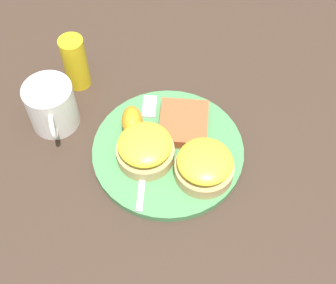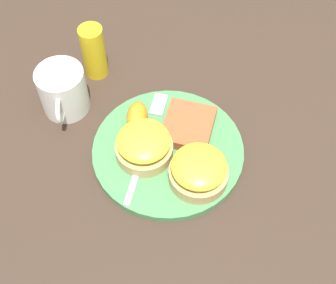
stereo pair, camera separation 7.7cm
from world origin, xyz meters
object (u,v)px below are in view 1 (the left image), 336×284
sandwich_benedict_right (205,165)px  hashbrown_patty (184,123)px  fork (146,141)px  cup (52,106)px  sandwich_benedict_left (145,149)px  orange_wedge (132,122)px  condiment_bottle (75,63)px

sandwich_benedict_right → hashbrown_patty: bearing=-173.8°
hashbrown_patty → sandwich_benedict_right: bearing=6.2°
fork → cup: (-0.09, -0.15, 0.03)m
cup → sandwich_benedict_right: bearing=53.8°
cup → sandwich_benedict_left: bearing=50.6°
orange_wedge → fork: (0.03, 0.02, -0.02)m
sandwich_benedict_left → condiment_bottle: size_ratio=0.89×
hashbrown_patty → cup: 0.23m
cup → condiment_bottle: condiment_bottle is taller
sandwich_benedict_left → fork: size_ratio=0.42×
sandwich_benedict_right → hashbrown_patty: (-0.10, -0.01, -0.01)m
sandwich_benedict_left → sandwich_benedict_right: (0.05, 0.09, 0.00)m
sandwich_benedict_right → condiment_bottle: condiment_bottle is taller
sandwich_benedict_right → fork: (-0.08, -0.08, -0.02)m
sandwich_benedict_left → condiment_bottle: condiment_bottle is taller
hashbrown_patty → sandwich_benedict_left: bearing=-57.8°
sandwich_benedict_right → orange_wedge: (-0.11, -0.10, -0.00)m
sandwich_benedict_left → hashbrown_patty: (-0.05, 0.08, -0.01)m
hashbrown_patty → fork: size_ratio=0.41×
orange_wedge → hashbrown_patty: bearing=81.7°
sandwich_benedict_left → orange_wedge: size_ratio=1.60×
fork → cup: cup is taller
fork → condiment_bottle: condiment_bottle is taller
hashbrown_patty → condiment_bottle: condiment_bottle is taller
hashbrown_patty → fork: (0.02, -0.07, -0.01)m
sandwich_benedict_right → condiment_bottle: bearing=-144.7°
cup → condiment_bottle: bearing=149.0°
sandwich_benedict_left → cup: bearing=-129.4°
cup → fork: bearing=59.4°
sandwich_benedict_left → orange_wedge: (-0.06, -0.01, -0.00)m
sandwich_benedict_left → orange_wedge: sandwich_benedict_left is taller
hashbrown_patty → condiment_bottle: size_ratio=0.86×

